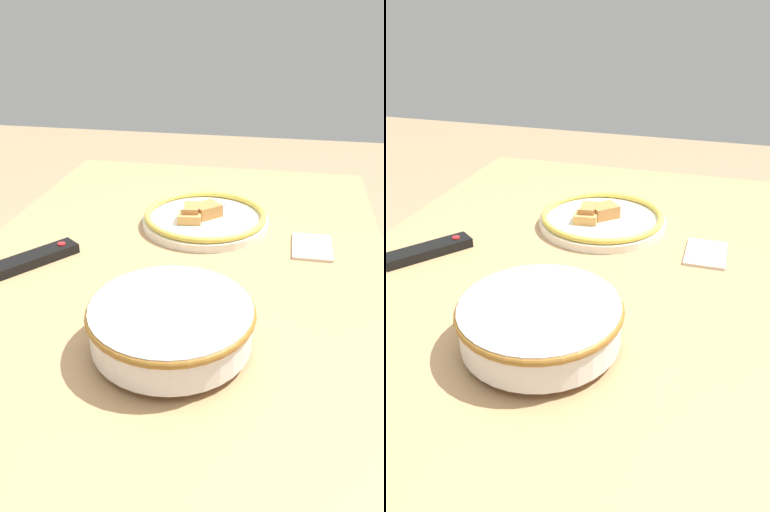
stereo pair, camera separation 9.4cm
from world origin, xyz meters
TOP-DOWN VIEW (x-y plane):
  - dining_table at (0.00, 0.00)m, footprint 1.31×0.85m
  - noodle_bowl at (-0.23, -0.05)m, footprint 0.25×0.25m
  - food_plate at (0.23, -0.03)m, footprint 0.29×0.29m
  - tv_remote at (-0.02, 0.27)m, footprint 0.17×0.14m
  - folded_napkin at (0.15, -0.27)m, footprint 0.12×0.08m

SIDE VIEW (x-z plane):
  - dining_table at x=0.00m, z-range 0.29..1.07m
  - folded_napkin at x=0.15m, z-range 0.77..0.78m
  - tv_remote at x=-0.02m, z-range 0.77..0.80m
  - food_plate at x=0.23m, z-range 0.77..0.82m
  - noodle_bowl at x=-0.23m, z-range 0.78..0.86m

